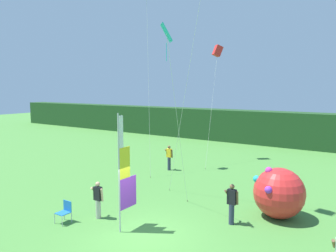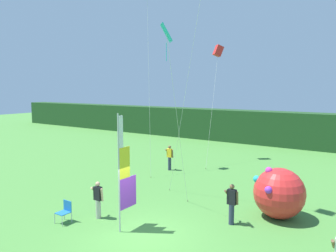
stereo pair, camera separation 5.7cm
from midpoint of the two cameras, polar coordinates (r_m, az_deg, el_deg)
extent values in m
plane|color=#478438|center=(13.05, -4.38, -18.64)|extent=(120.00, 120.00, 0.00)
cube|color=#1E421E|center=(33.06, 20.79, -0.58)|extent=(80.00, 2.40, 3.30)
cylinder|color=#B7B7BC|center=(12.65, -8.72, -8.33)|extent=(0.06, 0.06, 4.64)
cube|color=purple|center=(13.26, -7.12, -11.50)|extent=(0.02, 0.97, 1.24)
cube|color=yellow|center=(12.79, -7.75, -6.43)|extent=(0.02, 0.60, 1.24)
cube|color=white|center=(12.44, -8.40, -1.02)|extent=(0.02, 0.23, 1.24)
cylinder|color=#B7B2A3|center=(14.71, -12.26, -14.08)|extent=(0.22, 0.22, 0.80)
cube|color=black|center=(14.48, -12.33, -11.50)|extent=(0.36, 0.20, 0.59)
sphere|color=tan|center=(14.36, -12.37, -9.93)|extent=(0.20, 0.20, 0.20)
cylinder|color=tan|center=(14.66, -12.79, -11.01)|extent=(0.09, 0.48, 0.42)
cylinder|color=tan|center=(14.34, -11.65, -11.80)|extent=(0.09, 0.14, 0.56)
cylinder|color=#2D334C|center=(22.29, 0.13, -6.62)|extent=(0.22, 0.22, 0.90)
cube|color=yellow|center=(22.13, 0.13, -4.75)|extent=(0.36, 0.20, 0.58)
sphere|color=brown|center=(22.05, 0.13, -3.71)|extent=(0.20, 0.20, 0.20)
cylinder|color=brown|center=(22.29, -0.28, -4.50)|extent=(0.09, 0.48, 0.42)
cylinder|color=brown|center=(22.02, 0.64, -4.90)|extent=(0.09, 0.14, 0.56)
cylinder|color=#2D334C|center=(14.05, 10.97, -14.97)|extent=(0.22, 0.22, 0.85)
cube|color=black|center=(13.80, 11.04, -12.11)|extent=(0.36, 0.20, 0.63)
sphere|color=brown|center=(13.66, 11.08, -10.39)|extent=(0.20, 0.20, 0.20)
cylinder|color=brown|center=(13.91, 10.26, -11.57)|extent=(0.09, 0.48, 0.42)
cylinder|color=brown|center=(13.72, 11.96, -12.29)|extent=(0.09, 0.14, 0.56)
cylinder|color=brown|center=(10.71, 26.98, -17.92)|extent=(0.09, 0.48, 0.42)
sphere|color=red|center=(15.01, 18.83, -11.09)|extent=(2.18, 2.18, 2.18)
sphere|color=#23B2C6|center=(14.94, 15.19, -8.97)|extent=(0.31, 0.31, 0.31)
sphere|color=#DB33A8|center=(14.64, 17.19, -7.47)|extent=(0.31, 0.31, 0.31)
sphere|color=purple|center=(14.01, 17.12, -10.66)|extent=(0.31, 0.31, 0.31)
cylinder|color=#BCBCC1|center=(14.71, -19.41, -15.13)|extent=(0.03, 0.03, 0.42)
cylinder|color=#BCBCC1|center=(14.35, -18.22, -15.64)|extent=(0.03, 0.03, 0.42)
cylinder|color=#BCBCC1|center=(14.97, -17.89, -14.66)|extent=(0.03, 0.03, 0.42)
cylinder|color=#BCBCC1|center=(14.62, -16.69, -15.15)|extent=(0.03, 0.03, 0.42)
cube|color=#1E66B2|center=(14.58, -18.09, -14.32)|extent=(0.48, 0.48, 0.03)
cube|color=#1E66B2|center=(14.64, -17.36, -13.23)|extent=(0.48, 0.03, 0.44)
cylinder|color=brown|center=(18.13, 0.16, -11.11)|extent=(0.03, 0.03, 0.08)
cylinder|color=silver|center=(15.89, 3.31, 8.11)|extent=(3.00, 1.38, 11.96)
cylinder|color=brown|center=(22.82, 6.50, -7.41)|extent=(0.03, 0.03, 0.08)
cylinder|color=silver|center=(23.98, 7.63, 3.36)|extent=(0.93, 3.60, 8.43)
cube|color=red|center=(25.91, 8.64, 12.92)|extent=(0.91, 0.92, 0.92)
cylinder|color=brown|center=(16.49, 3.32, -12.95)|extent=(0.03, 0.03, 0.08)
cylinder|color=silver|center=(14.35, 1.68, -0.19)|extent=(0.58, 2.69, 7.73)
cube|color=#23B2C6|center=(13.14, -0.41, 16.09)|extent=(0.68, 0.68, 0.69)
cylinder|color=#23B2C6|center=(13.04, -0.40, 12.87)|extent=(0.02, 0.02, 0.70)
cylinder|color=brown|center=(20.55, -3.17, -8.97)|extent=(0.03, 0.03, 0.08)
cylinder|color=silver|center=(21.13, -3.53, 7.55)|extent=(1.78, 2.04, 11.81)
camera|label=1|loc=(0.03, -90.12, -0.01)|focal=34.69mm
camera|label=2|loc=(0.03, 89.88, 0.01)|focal=34.69mm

